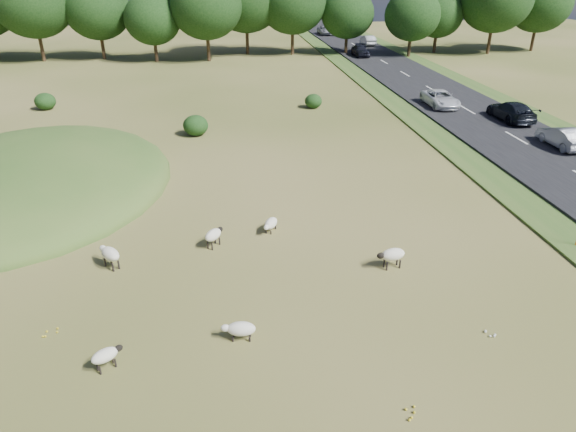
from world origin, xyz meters
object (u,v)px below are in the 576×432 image
(car_0, at_px, (511,111))
(car_2, at_px, (334,23))
(car_5, at_px, (368,40))
(sheep_5, at_px, (392,255))
(sheep_2, at_px, (240,329))
(car_1, at_px, (326,30))
(sheep_4, at_px, (106,355))
(car_3, at_px, (562,137))
(car_4, at_px, (440,99))
(sheep_0, at_px, (271,224))
(sheep_6, at_px, (110,254))
(sheep_1, at_px, (214,235))
(car_7, at_px, (361,50))

(car_0, height_order, car_2, car_2)
(car_5, bearing_deg, sheep_5, 75.56)
(sheep_2, relative_size, car_1, 0.23)
(sheep_4, distance_m, car_5, 71.88)
(sheep_2, relative_size, car_2, 0.24)
(sheep_2, height_order, car_3, car_3)
(car_1, distance_m, car_5, 14.28)
(car_4, bearing_deg, car_5, 84.19)
(car_0, bearing_deg, car_1, -86.13)
(sheep_0, bearing_deg, car_2, -164.89)
(sheep_5, distance_m, car_3, 20.70)
(car_4, relative_size, car_5, 1.10)
(sheep_5, bearing_deg, sheep_6, -16.82)
(sheep_6, xyz_separation_m, car_2, (27.56, 85.67, 0.35))
(car_4, bearing_deg, car_2, 86.52)
(car_4, bearing_deg, sheep_4, -127.81)
(sheep_1, distance_m, sheep_2, 6.57)
(sheep_5, distance_m, car_0, 25.47)
(sheep_1, relative_size, car_4, 0.24)
(car_2, bearing_deg, sheep_2, 76.14)
(sheep_2, distance_m, car_0, 32.53)
(car_1, bearing_deg, sheep_5, -99.14)
(sheep_1, bearing_deg, sheep_5, -74.80)
(car_7, bearing_deg, sheep_5, -103.20)
(sheep_2, bearing_deg, car_5, -101.40)
(sheep_0, distance_m, car_7, 51.08)
(sheep_6, bearing_deg, car_7, -65.19)
(car_3, bearing_deg, sheep_0, 24.14)
(sheep_6, distance_m, car_4, 33.25)
(car_2, relative_size, car_5, 1.17)
(sheep_6, xyz_separation_m, car_0, (27.56, 18.26, 0.34))
(sheep_5, height_order, car_0, car_0)
(sheep_2, bearing_deg, sheep_0, -95.70)
(car_0, bearing_deg, sheep_5, 51.05)
(sheep_4, bearing_deg, car_0, 8.61)
(sheep_2, bearing_deg, car_3, -135.68)
(car_4, bearing_deg, sheep_5, -116.21)
(sheep_4, relative_size, car_3, 0.25)
(car_4, bearing_deg, sheep_6, -135.60)
(car_3, distance_m, car_4, 12.29)
(sheep_1, relative_size, car_5, 0.27)
(sheep_5, height_order, car_4, car_4)
(sheep_0, bearing_deg, car_1, -164.14)
(car_3, bearing_deg, car_5, -90.00)
(sheep_2, xyz_separation_m, car_0, (22.44, 23.54, 0.56))
(sheep_6, xyz_separation_m, car_7, (23.76, 50.53, 0.37))
(sheep_6, bearing_deg, car_4, -85.61)
(car_5, bearing_deg, sheep_0, 70.48)
(sheep_6, height_order, car_2, car_2)
(car_1, relative_size, car_3, 1.30)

